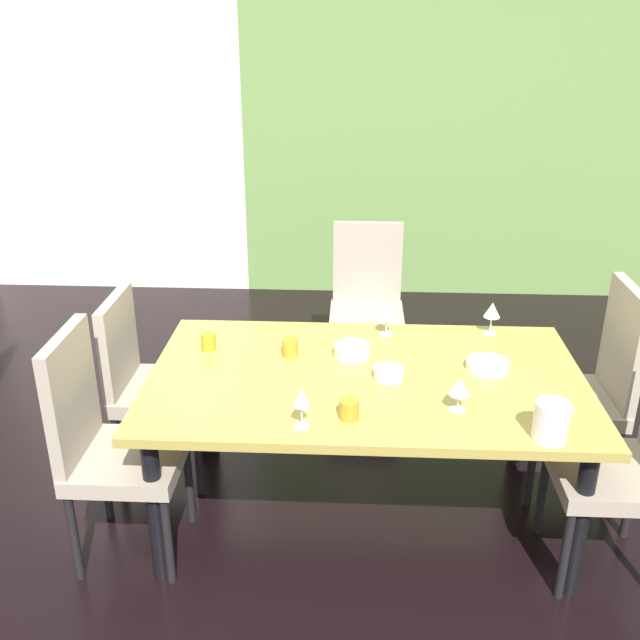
{
  "coord_description": "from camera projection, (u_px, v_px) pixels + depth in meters",
  "views": [
    {
      "loc": [
        0.3,
        -2.66,
        2.13
      ],
      "look_at": [
        0.14,
        0.32,
        0.85
      ],
      "focal_mm": 40.0,
      "sensor_mm": 36.0,
      "label": 1
    }
  ],
  "objects": [
    {
      "name": "cup_east",
      "position": [
        208.0,
        341.0,
        3.25
      ],
      "size": [
        0.07,
        0.07,
        0.08
      ],
      "primitive_type": "cylinder",
      "color": "#BA8F1F",
      "rests_on": "dining_table"
    },
    {
      "name": "chair_right_far",
      "position": [
        592.0,
        382.0,
        3.32
      ],
      "size": [
        0.44,
        0.44,
        1.03
      ],
      "rotation": [
        0.0,
        0.0,
        1.57
      ],
      "color": "tan",
      "rests_on": "ground_plane"
    },
    {
      "name": "cup_near_shelf",
      "position": [
        290.0,
        347.0,
        3.19
      ],
      "size": [
        0.07,
        0.07,
        0.08
      ],
      "primitive_type": "cylinder",
      "color": "#B88D27",
      "rests_on": "dining_table"
    },
    {
      "name": "wine_glass_rear",
      "position": [
        387.0,
        313.0,
        3.37
      ],
      "size": [
        0.07,
        0.07,
        0.15
      ],
      "color": "silver",
      "rests_on": "dining_table"
    },
    {
      "name": "chair_left_far",
      "position": [
        147.0,
        377.0,
        3.43
      ],
      "size": [
        0.45,
        0.44,
        0.93
      ],
      "rotation": [
        0.0,
        0.0,
        -1.57
      ],
      "color": "tan",
      "rests_on": "ground_plane"
    },
    {
      "name": "wine_glass_right",
      "position": [
        459.0,
        387.0,
        2.72
      ],
      "size": [
        0.08,
        0.08,
        0.14
      ],
      "color": "silver",
      "rests_on": "dining_table"
    },
    {
      "name": "wine_glass_left",
      "position": [
        492.0,
        311.0,
        3.38
      ],
      "size": [
        0.08,
        0.08,
        0.16
      ],
      "color": "silver",
      "rests_on": "dining_table"
    },
    {
      "name": "chair_head_far",
      "position": [
        367.0,
        299.0,
        4.32
      ],
      "size": [
        0.44,
        0.45,
        0.99
      ],
      "rotation": [
        0.0,
        0.0,
        3.14
      ],
      "color": "tan",
      "rests_on": "ground_plane"
    },
    {
      "name": "serving_bowl_corner",
      "position": [
        352.0,
        350.0,
        3.19
      ],
      "size": [
        0.16,
        0.16,
        0.05
      ],
      "primitive_type": "cylinder",
      "color": "silver",
      "rests_on": "dining_table"
    },
    {
      "name": "back_panel_interior",
      "position": [
        98.0,
        110.0,
        5.54
      ],
      "size": [
        2.27,
        0.1,
        2.89
      ],
      "primitive_type": "cube",
      "color": "silver",
      "rests_on": "ground_plane"
    },
    {
      "name": "dining_table",
      "position": [
        366.0,
        389.0,
        3.06
      ],
      "size": [
        1.85,
        1.1,
        0.72
      ],
      "color": "#AE9744",
      "rests_on": "ground_plane"
    },
    {
      "name": "cup_center",
      "position": [
        349.0,
        409.0,
        2.69
      ],
      "size": [
        0.08,
        0.08,
        0.08
      ],
      "primitive_type": "cylinder",
      "color": "#AA8824",
      "rests_on": "dining_table"
    },
    {
      "name": "chair_right_near",
      "position": [
        631.0,
        462.0,
        2.8
      ],
      "size": [
        0.44,
        0.44,
        0.91
      ],
      "rotation": [
        0.0,
        0.0,
        1.57
      ],
      "color": "tan",
      "rests_on": "ground_plane"
    },
    {
      "name": "garden_window_panel",
      "position": [
        469.0,
        113.0,
        5.4
      ],
      "size": [
        3.46,
        0.1,
        2.89
      ],
      "primitive_type": "cube",
      "color": "#6A904A",
      "rests_on": "ground_plane"
    },
    {
      "name": "ground_plane",
      "position": [
        286.0,
        516.0,
        3.3
      ],
      "size": [
        5.73,
        6.04,
        0.02
      ],
      "primitive_type": "cube",
      "color": "black"
    },
    {
      "name": "serving_bowl_north",
      "position": [
        389.0,
        373.0,
        3.0
      ],
      "size": [
        0.13,
        0.13,
        0.05
      ],
      "primitive_type": "cylinder",
      "color": "beige",
      "rests_on": "dining_table"
    },
    {
      "name": "serving_bowl_west",
      "position": [
        488.0,
        365.0,
        3.08
      ],
      "size": [
        0.18,
        0.18,
        0.04
      ],
      "primitive_type": "cylinder",
      "color": "white",
      "rests_on": "dining_table"
    },
    {
      "name": "pitcher_near_window",
      "position": [
        551.0,
        421.0,
        2.55
      ],
      "size": [
        0.14,
        0.13,
        0.15
      ],
      "color": "white",
      "rests_on": "dining_table"
    },
    {
      "name": "chair_left_near",
      "position": [
        105.0,
        439.0,
        2.88
      ],
      "size": [
        0.45,
        0.44,
        1.01
      ],
      "rotation": [
        0.0,
        0.0,
        -1.57
      ],
      "color": "tan",
      "rests_on": "ground_plane"
    },
    {
      "name": "wine_glass_south",
      "position": [
        301.0,
        399.0,
        2.61
      ],
      "size": [
        0.06,
        0.06,
        0.16
      ],
      "color": "silver",
      "rests_on": "dining_table"
    }
  ]
}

